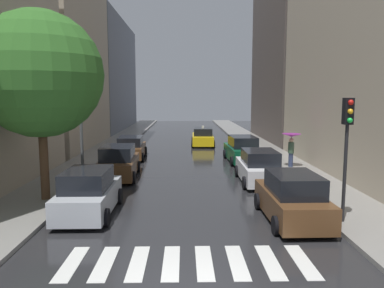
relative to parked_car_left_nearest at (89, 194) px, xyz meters
name	(u,v)px	position (x,y,z in m)	size (l,w,h in m)	color
ground_plane	(185,149)	(3.73, 17.83, -0.84)	(28.00, 72.00, 0.04)	#252527
sidewalk_left	(109,148)	(-2.77, 17.83, -0.75)	(3.00, 72.00, 0.15)	gray
sidewalk_right	(261,148)	(10.23, 17.83, -0.75)	(3.00, 72.00, 0.15)	gray
crosswalk_stripes	(188,262)	(3.73, -4.27, -0.82)	(6.75, 2.20, 0.01)	silver
building_left_mid	(55,19)	(-7.27, 18.95, 10.12)	(6.00, 14.30, 21.89)	#B2A38C
building_left_far	(103,76)	(-7.27, 37.36, 6.35)	(6.00, 21.96, 14.35)	slate
building_right_mid	(295,41)	(14.73, 24.06, 9.14)	(6.00, 14.45, 19.92)	#564C47
parked_car_left_nearest	(89,194)	(0.00, 0.00, 0.00)	(2.03, 4.27, 1.77)	#B2B7BF
parked_car_left_second	(118,163)	(-0.01, 6.52, 0.01)	(2.26, 4.73, 1.80)	brown
parked_car_left_third	(131,148)	(-0.22, 13.01, -0.07)	(2.16, 4.59, 1.61)	brown
parked_car_right_nearest	(292,199)	(7.54, -0.90, 0.00)	(2.09, 4.33, 1.78)	brown
parked_car_right_second	(259,168)	(7.54, 5.12, -0.02)	(2.12, 4.39, 1.73)	silver
parked_car_right_third	(242,150)	(7.61, 11.32, 0.01)	(2.23, 4.73, 1.80)	#0C4C2D
taxi_midroad	(203,137)	(5.34, 20.08, -0.06)	(2.17, 4.67, 1.81)	yellow
pedestrian_near_tree	(291,142)	(10.25, 8.81, 0.89)	(1.17, 1.17, 2.05)	navy
street_tree_left	(40,75)	(-2.27, 1.72, 4.56)	(5.20, 5.20, 7.84)	#513823
traffic_light_right_corner	(347,132)	(9.18, -1.43, 2.46)	(0.30, 0.42, 4.30)	black
lamp_post_left	(80,106)	(-1.82, 5.93, 3.14)	(0.60, 0.28, 6.58)	#595B60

